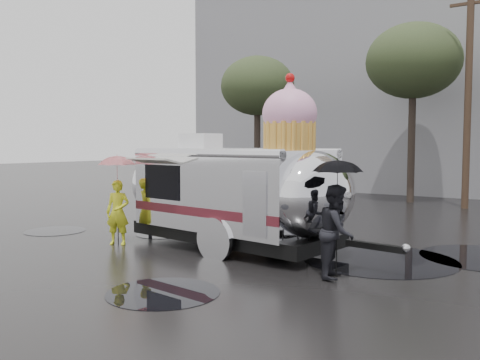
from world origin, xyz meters
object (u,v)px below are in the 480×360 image
Objects in this scene: person_left at (118,212)px; airstream_trailer at (236,188)px; tripod at (321,223)px; person_right at (337,231)px.

airstream_trailer is at bearing -0.63° from person_left.
person_left is at bearing -147.11° from airstream_trailer.
airstream_trailer is 2.71m from tripod.
tripod is (5.43, 0.85, 0.07)m from person_left.
person_left is 0.92× the size of person_right.
person_right reaches higher than person_left.
tripod is (2.59, -0.52, -0.60)m from airstream_trailer.
tripod is at bearing -17.59° from person_left.
person_left is 5.50m from tripod.
airstream_trailer reaches higher than person_right.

